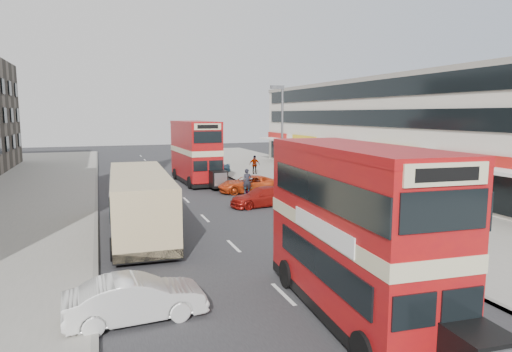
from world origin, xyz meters
name	(u,v)px	position (x,y,z in m)	size (l,w,h in m)	color
ground	(309,319)	(0.00, 0.00, 0.00)	(160.00, 160.00, 0.00)	#28282B
road_surface	(186,200)	(0.00, 20.00, 0.01)	(12.00, 90.00, 0.01)	#28282B
pavement_right	(334,190)	(12.00, 20.00, 0.07)	(12.00, 90.00, 0.15)	gray
kerb_left	(96,205)	(-6.10, 20.00, 0.07)	(0.20, 90.00, 0.16)	gray
kerb_right	(266,194)	(6.10, 20.00, 0.07)	(0.20, 90.00, 0.16)	gray
commercial_row	(403,130)	(19.95, 22.00, 4.70)	(9.90, 46.20, 9.30)	beige
street_lamp	(281,133)	(6.52, 18.00, 4.78)	(1.00, 0.20, 8.12)	slate
bus_main	(355,230)	(1.43, -0.11, 2.67)	(3.03, 9.34, 5.07)	black
bus_second	(195,152)	(2.36, 27.85, 2.80)	(3.05, 9.71, 5.32)	black
coach	(140,200)	(-3.89, 11.83, 1.74)	(3.21, 11.19, 2.94)	black
car_left_front	(136,299)	(-4.93, 1.65, 0.68)	(1.45, 4.15, 1.37)	silver
car_right_a	(262,197)	(4.44, 16.18, 0.65)	(1.81, 4.46, 1.29)	maroon
car_right_b	(248,184)	(5.21, 21.52, 0.66)	(2.20, 4.78, 1.33)	#D54215
car_right_c	(212,167)	(5.30, 33.80, 0.64)	(1.52, 3.77, 1.28)	teal
pedestrian_near	(330,195)	(8.00, 13.34, 1.02)	(0.64, 0.44, 1.74)	gray
pedestrian_far	(254,165)	(8.96, 30.82, 1.08)	(1.09, 0.46, 1.87)	gray
cyclist	(247,188)	(4.42, 19.37, 0.76)	(0.73, 1.64, 2.16)	gray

